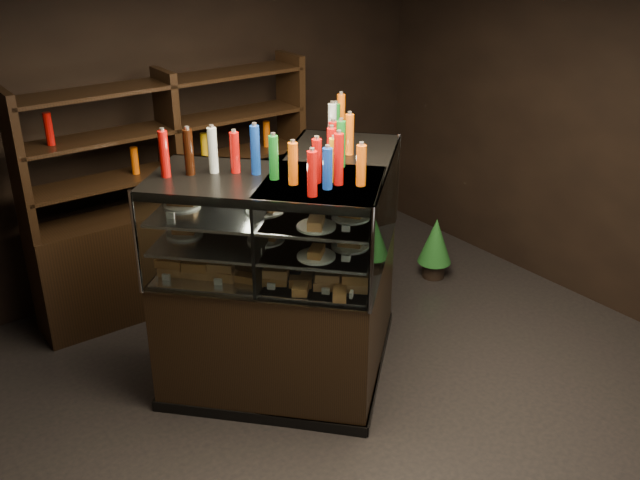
# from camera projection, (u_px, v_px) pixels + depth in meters

# --- Properties ---
(ground) EXTENTS (5.00, 5.00, 0.00)m
(ground) POSITION_uv_depth(u_px,v_px,m) (362.00, 396.00, 5.04)
(ground) COLOR black
(ground) RESTS_ON ground
(room_shell) EXTENTS (5.02, 5.02, 3.01)m
(room_shell) POSITION_uv_depth(u_px,v_px,m) (370.00, 129.00, 4.22)
(room_shell) COLOR black
(room_shell) RESTS_ON ground
(display_case) EXTENTS (2.11, 1.59, 1.62)m
(display_case) POSITION_uv_depth(u_px,v_px,m) (302.00, 315.00, 5.00)
(display_case) COLOR black
(display_case) RESTS_ON ground
(food_display) EXTENTS (1.63, 1.08, 0.49)m
(food_display) POSITION_uv_depth(u_px,v_px,m) (301.00, 233.00, 4.72)
(food_display) COLOR #D9964E
(food_display) RESTS_ON display_case
(bottles_top) EXTENTS (1.45, 0.94, 0.30)m
(bottles_top) POSITION_uv_depth(u_px,v_px,m) (299.00, 149.00, 4.48)
(bottles_top) COLOR yellow
(bottles_top) RESTS_ON display_case
(potted_conifer) EXTENTS (0.31, 0.31, 0.66)m
(potted_conifer) POSITION_uv_depth(u_px,v_px,m) (436.00, 240.00, 6.51)
(potted_conifer) COLOR black
(potted_conifer) RESTS_ON ground
(back_shelving) EXTENTS (2.42, 0.44, 2.00)m
(back_shelving) POSITION_uv_depth(u_px,v_px,m) (178.00, 234.00, 6.08)
(back_shelving) COLOR black
(back_shelving) RESTS_ON ground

